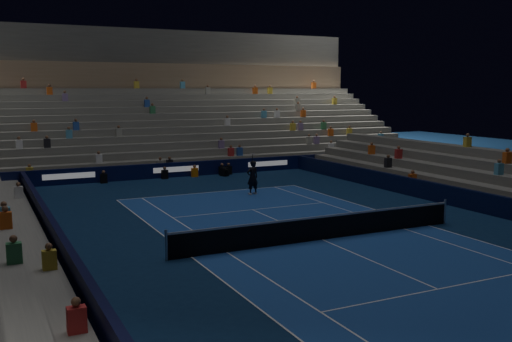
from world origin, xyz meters
name	(u,v)px	position (x,y,z in m)	size (l,w,h in m)	color
ground	(322,240)	(0.00, 0.00, 0.00)	(90.00, 90.00, 0.00)	#0B2143
court_surface	(322,240)	(0.00, 0.00, 0.01)	(10.97, 23.77, 0.01)	#1A4191
sponsor_barrier_far	(176,170)	(0.00, 18.50, 0.50)	(44.00, 0.25, 1.00)	#080D33
sponsor_barrier_east	(498,206)	(9.70, 0.00, 0.50)	(0.25, 37.00, 1.00)	black
sponsor_barrier_west	(68,259)	(-9.70, 0.00, 0.50)	(0.25, 37.00, 1.00)	black
grandstand_main	(139,121)	(0.00, 27.90, 3.38)	(44.00, 15.20, 11.20)	slate
tennis_net	(322,227)	(0.00, 0.00, 0.50)	(12.90, 0.10, 1.10)	#B2B2B7
tennis_player	(253,178)	(1.84, 10.22, 0.98)	(0.71, 0.47, 1.95)	black
broadcast_camera	(225,172)	(3.16, 17.42, 0.30)	(0.57, 0.95, 0.58)	black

